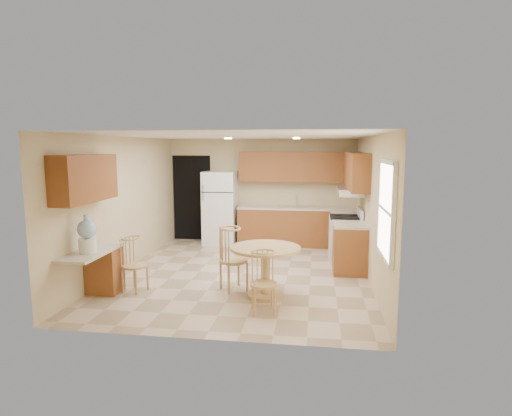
# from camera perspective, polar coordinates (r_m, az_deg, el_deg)

# --- Properties ---
(floor) EXTENTS (5.50, 5.50, 0.00)m
(floor) POSITION_cam_1_polar(r_m,az_deg,el_deg) (7.97, -1.80, -8.71)
(floor) COLOR #C2A68D
(floor) RESTS_ON ground
(ceiling) EXTENTS (4.50, 5.50, 0.02)m
(ceiling) POSITION_cam_1_polar(r_m,az_deg,el_deg) (7.63, -1.89, 9.57)
(ceiling) COLOR white
(ceiling) RESTS_ON wall_back
(wall_back) EXTENTS (4.50, 0.02, 2.50)m
(wall_back) POSITION_cam_1_polar(r_m,az_deg,el_deg) (10.40, 0.76, 2.29)
(wall_back) COLOR #CCB68A
(wall_back) RESTS_ON floor
(wall_front) EXTENTS (4.50, 0.02, 2.50)m
(wall_front) POSITION_cam_1_polar(r_m,az_deg,el_deg) (5.05, -7.21, -4.03)
(wall_front) COLOR #CCB68A
(wall_front) RESTS_ON floor
(wall_left) EXTENTS (0.02, 5.50, 2.50)m
(wall_left) POSITION_cam_1_polar(r_m,az_deg,el_deg) (8.38, -17.18, 0.51)
(wall_left) COLOR #CCB68A
(wall_left) RESTS_ON floor
(wall_right) EXTENTS (0.02, 5.50, 2.50)m
(wall_right) POSITION_cam_1_polar(r_m,az_deg,el_deg) (7.64, 15.01, -0.11)
(wall_right) COLOR #CCB68A
(wall_right) RESTS_ON floor
(doorway) EXTENTS (0.90, 0.02, 2.10)m
(doorway) POSITION_cam_1_polar(r_m,az_deg,el_deg) (10.77, -8.53, 1.34)
(doorway) COLOR black
(doorway) RESTS_ON floor
(base_cab_back) EXTENTS (2.75, 0.60, 0.87)m
(base_cab_back) POSITION_cam_1_polar(r_m,az_deg,el_deg) (10.15, 5.44, -2.54)
(base_cab_back) COLOR brown
(base_cab_back) RESTS_ON floor
(counter_back) EXTENTS (2.75, 0.63, 0.04)m
(counter_back) POSITION_cam_1_polar(r_m,az_deg,el_deg) (10.07, 5.48, 0.00)
(counter_back) COLOR beige
(counter_back) RESTS_ON base_cab_back
(base_cab_right_a) EXTENTS (0.60, 0.59, 0.87)m
(base_cab_right_a) POSITION_cam_1_polar(r_m,az_deg,el_deg) (9.57, 11.73, -3.32)
(base_cab_right_a) COLOR brown
(base_cab_right_a) RESTS_ON floor
(counter_right_a) EXTENTS (0.63, 0.59, 0.04)m
(counter_right_a) POSITION_cam_1_polar(r_m,az_deg,el_deg) (9.50, 11.81, -0.63)
(counter_right_a) COLOR beige
(counter_right_a) RESTS_ON base_cab_right_a
(base_cab_right_b) EXTENTS (0.60, 0.80, 0.87)m
(base_cab_right_b) POSITION_cam_1_polar(r_m,az_deg,el_deg) (8.16, 12.37, -5.34)
(base_cab_right_b) COLOR brown
(base_cab_right_b) RESTS_ON floor
(counter_right_b) EXTENTS (0.63, 0.80, 0.04)m
(counter_right_b) POSITION_cam_1_polar(r_m,az_deg,el_deg) (8.06, 12.46, -2.19)
(counter_right_b) COLOR beige
(counter_right_b) RESTS_ON base_cab_right_b
(upper_cab_back) EXTENTS (2.75, 0.33, 0.70)m
(upper_cab_back) POSITION_cam_1_polar(r_m,az_deg,el_deg) (10.12, 5.59, 5.50)
(upper_cab_back) COLOR brown
(upper_cab_back) RESTS_ON wall_back
(upper_cab_right) EXTENTS (0.33, 2.42, 0.70)m
(upper_cab_right) POSITION_cam_1_polar(r_m,az_deg,el_deg) (8.77, 13.14, 4.93)
(upper_cab_right) COLOR brown
(upper_cab_right) RESTS_ON wall_right
(upper_cab_left) EXTENTS (0.33, 1.40, 0.70)m
(upper_cab_left) POSITION_cam_1_polar(r_m,az_deg,el_deg) (6.83, -21.83, 3.70)
(upper_cab_left) COLOR brown
(upper_cab_left) RESTS_ON wall_left
(sink) EXTENTS (0.78, 0.44, 0.01)m
(sink) POSITION_cam_1_polar(r_m,az_deg,el_deg) (10.07, 5.34, 0.13)
(sink) COLOR silver
(sink) RESTS_ON counter_back
(range_hood) EXTENTS (0.50, 0.76, 0.14)m
(range_hood) POSITION_cam_1_polar(r_m,az_deg,el_deg) (8.76, 12.51, 2.12)
(range_hood) COLOR silver
(range_hood) RESTS_ON upper_cab_right
(desk_pedestal) EXTENTS (0.48, 0.42, 0.72)m
(desk_pedestal) POSITION_cam_1_polar(r_m,az_deg,el_deg) (7.29, -19.52, -7.85)
(desk_pedestal) COLOR brown
(desk_pedestal) RESTS_ON floor
(desk_top) EXTENTS (0.50, 1.20, 0.04)m
(desk_top) POSITION_cam_1_polar(r_m,az_deg,el_deg) (6.87, -21.14, -5.54)
(desk_top) COLOR beige
(desk_top) RESTS_ON desk_pedestal
(window) EXTENTS (0.06, 1.12, 1.30)m
(window) POSITION_cam_1_polar(r_m,az_deg,el_deg) (5.79, 17.06, -0.26)
(window) COLOR white
(window) RESTS_ON wall_right
(can_light_a) EXTENTS (0.14, 0.14, 0.02)m
(can_light_a) POSITION_cam_1_polar(r_m,az_deg,el_deg) (8.90, -3.75, 9.25)
(can_light_a) COLOR white
(can_light_a) RESTS_ON ceiling
(can_light_b) EXTENTS (0.14, 0.14, 0.02)m
(can_light_b) POSITION_cam_1_polar(r_m,az_deg,el_deg) (8.72, 5.41, 9.26)
(can_light_b) COLOR white
(can_light_b) RESTS_ON ceiling
(refrigerator) EXTENTS (0.76, 0.74, 1.73)m
(refrigerator) POSITION_cam_1_polar(r_m,az_deg,el_deg) (10.27, -4.76, 0.04)
(refrigerator) COLOR white
(refrigerator) RESTS_ON floor
(stove) EXTENTS (0.65, 0.76, 1.09)m
(stove) POSITION_cam_1_polar(r_m,az_deg,el_deg) (8.91, 11.84, -3.96)
(stove) COLOR white
(stove) RESTS_ON floor
(dining_table) EXTENTS (1.07, 1.07, 0.79)m
(dining_table) POSITION_cam_1_polar(r_m,az_deg,el_deg) (6.64, 1.29, -7.51)
(dining_table) COLOR tan
(dining_table) RESTS_ON floor
(chair_table_a) EXTENTS (0.45, 0.57, 1.03)m
(chair_table_a) POSITION_cam_1_polar(r_m,az_deg,el_deg) (6.84, -3.16, -6.12)
(chair_table_a) COLOR tan
(chair_table_a) RESTS_ON floor
(chair_table_b) EXTENTS (0.38, 0.40, 0.87)m
(chair_table_b) POSITION_cam_1_polar(r_m,az_deg,el_deg) (5.93, 0.93, -9.33)
(chair_table_b) COLOR tan
(chair_table_b) RESTS_ON floor
(chair_desk) EXTENTS (0.39, 0.50, 0.87)m
(chair_desk) POSITION_cam_1_polar(r_m,az_deg,el_deg) (7.08, -16.20, -6.73)
(chair_desk) COLOR tan
(chair_desk) RESTS_ON floor
(water_crock) EXTENTS (0.27, 0.27, 0.57)m
(water_crock) POSITION_cam_1_polar(r_m,az_deg,el_deg) (6.74, -21.60, -3.42)
(water_crock) COLOR white
(water_crock) RESTS_ON desk_top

